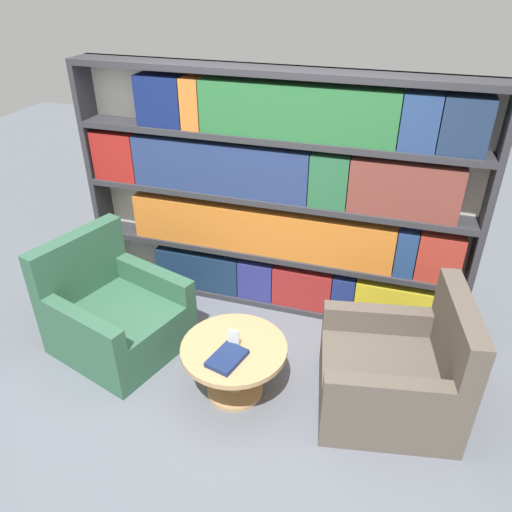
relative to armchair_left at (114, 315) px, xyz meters
The scene contains 7 objects.
ground_plane 1.14m from the armchair_left, 16.74° to the right, with size 14.00×14.00×0.00m, color slate.
bookshelf 1.67m from the armchair_left, 41.44° to the left, with size 3.39×0.30×2.11m.
armchair_left is the anchor object (origin of this frame).
armchair_right 2.26m from the armchair_left, ahead, with size 1.08×1.02×0.93m.
coffee_table 1.15m from the armchair_left, 11.13° to the right, with size 0.77×0.77×0.44m.
table_sign 1.17m from the armchair_left, 11.13° to the right, with size 0.08×0.06×0.15m.
stray_book 1.20m from the armchair_left, 18.02° to the right, with size 0.25×0.31×0.04m.
Camera 1 is at (1.04, -2.44, 2.82)m, focal length 35.00 mm.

